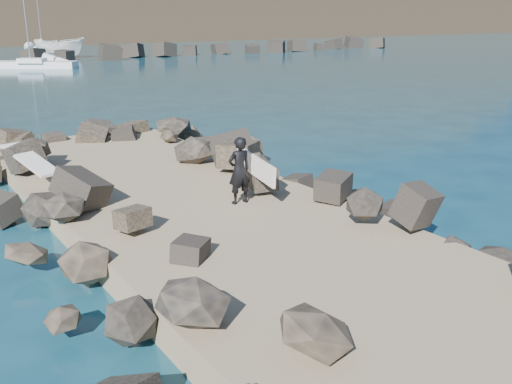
% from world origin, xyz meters
% --- Properties ---
extents(ground, '(800.00, 800.00, 0.00)m').
position_xyz_m(ground, '(0.00, 0.00, 0.00)').
color(ground, '#0F384C').
rests_on(ground, ground).
extents(jetty, '(6.00, 26.00, 0.60)m').
position_xyz_m(jetty, '(0.00, -2.00, 0.30)').
color(jetty, '#8C7759').
rests_on(jetty, ground).
extents(riprap_left, '(2.60, 22.00, 1.00)m').
position_xyz_m(riprap_left, '(-2.90, -1.50, 0.50)').
color(riprap_left, black).
rests_on(riprap_left, ground).
extents(riprap_right, '(2.60, 22.00, 1.00)m').
position_xyz_m(riprap_right, '(2.90, -1.50, 0.50)').
color(riprap_right, '#272321').
rests_on(riprap_right, ground).
extents(breakwater_secondary, '(52.00, 4.00, 1.20)m').
position_xyz_m(breakwater_secondary, '(35.00, 55.00, 0.60)').
color(breakwater_secondary, black).
rests_on(breakwater_secondary, ground).
extents(surfboard_resting, '(1.06, 2.33, 0.08)m').
position_xyz_m(surfboard_resting, '(-2.72, 5.77, 1.04)').
color(surfboard_resting, white).
rests_on(surfboard_resting, riprap_left).
extents(boat_imported, '(6.24, 5.76, 2.39)m').
position_xyz_m(boat_imported, '(13.61, 60.34, 1.20)').
color(boat_imported, white).
rests_on(boat_imported, ground).
extents(surfer_with_board, '(0.90, 1.96, 1.59)m').
position_xyz_m(surfer_with_board, '(0.88, 0.90, 1.40)').
color(surfer_with_board, black).
rests_on(surfer_with_board, jetty).
extents(sailboat_c, '(8.06, 6.65, 10.24)m').
position_xyz_m(sailboat_c, '(7.35, 48.17, 0.35)').
color(sailboat_c, white).
rests_on(sailboat_c, ground).
extents(sailboat_d, '(3.79, 6.92, 8.26)m').
position_xyz_m(sailboat_d, '(16.18, 78.53, 0.35)').
color(sailboat_d, white).
rests_on(sailboat_d, ground).
extents(sailboat_f, '(2.88, 5.91, 7.12)m').
position_xyz_m(sailboat_f, '(40.33, 94.78, 0.35)').
color(sailboat_f, white).
rests_on(sailboat_f, ground).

